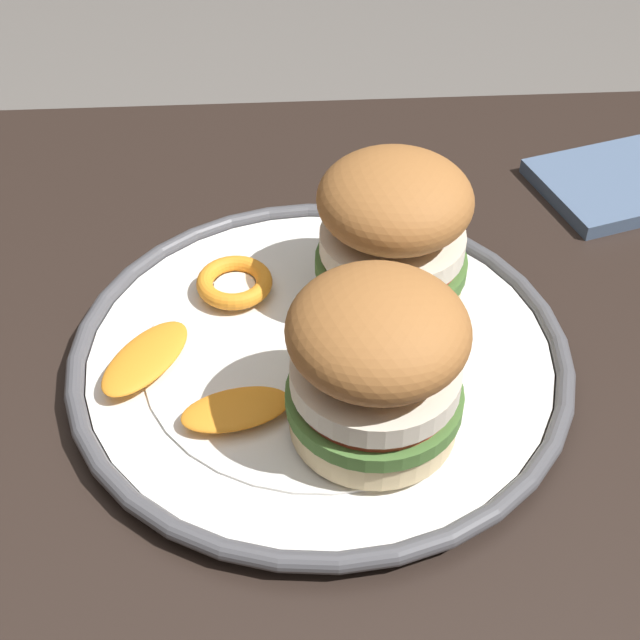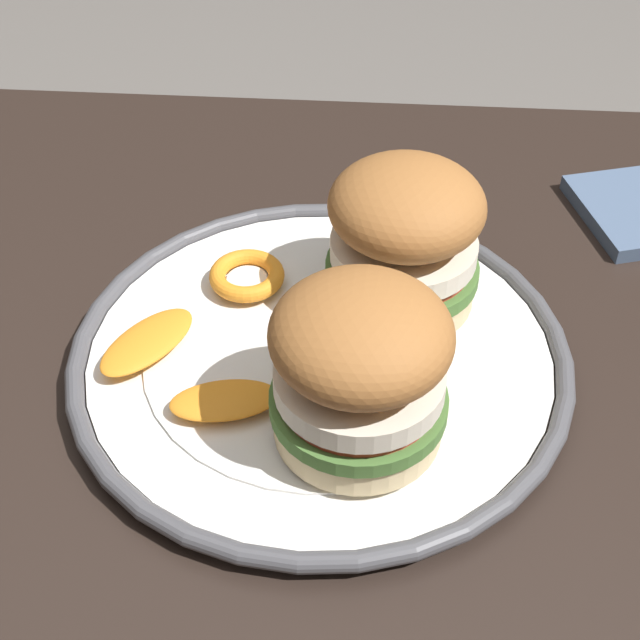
{
  "view_description": "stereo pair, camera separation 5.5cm",
  "coord_description": "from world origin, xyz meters",
  "px_view_note": "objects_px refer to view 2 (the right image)",
  "views": [
    {
      "loc": [
        0.05,
        0.36,
        1.14
      ],
      "look_at": [
        0.02,
        -0.05,
        0.77
      ],
      "focal_mm": 50.68,
      "sensor_mm": 36.0,
      "label": 1
    },
    {
      "loc": [
        -0.01,
        0.35,
        1.14
      ],
      "look_at": [
        0.02,
        -0.05,
        0.77
      ],
      "focal_mm": 50.68,
      "sensor_mm": 36.0,
      "label": 2
    }
  ],
  "objects_px": {
    "dining_table": "(345,536)",
    "sandwich_half_left": "(405,236)",
    "dinner_plate": "(320,355)",
    "sandwich_half_right": "(360,367)"
  },
  "relations": [
    {
      "from": "dinner_plate",
      "to": "sandwich_half_left",
      "type": "relative_size",
      "value": 2.76
    },
    {
      "from": "sandwich_half_right",
      "to": "dining_table",
      "type": "bearing_deg",
      "value": -66.32
    },
    {
      "from": "sandwich_half_right",
      "to": "dinner_plate",
      "type": "bearing_deg",
      "value": -68.37
    },
    {
      "from": "dinner_plate",
      "to": "sandwich_half_right",
      "type": "height_order",
      "value": "sandwich_half_right"
    },
    {
      "from": "sandwich_half_left",
      "to": "dining_table",
      "type": "bearing_deg",
      "value": 74.74
    },
    {
      "from": "dining_table",
      "to": "sandwich_half_left",
      "type": "distance_m",
      "value": 0.21
    },
    {
      "from": "dining_table",
      "to": "sandwich_half_right",
      "type": "distance_m",
      "value": 0.18
    },
    {
      "from": "dining_table",
      "to": "sandwich_half_right",
      "type": "xyz_separation_m",
      "value": [
        -0.01,
        0.01,
        0.18
      ]
    },
    {
      "from": "dining_table",
      "to": "sandwich_half_left",
      "type": "relative_size",
      "value": 10.38
    },
    {
      "from": "dining_table",
      "to": "dinner_plate",
      "type": "distance_m",
      "value": 0.13
    }
  ]
}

